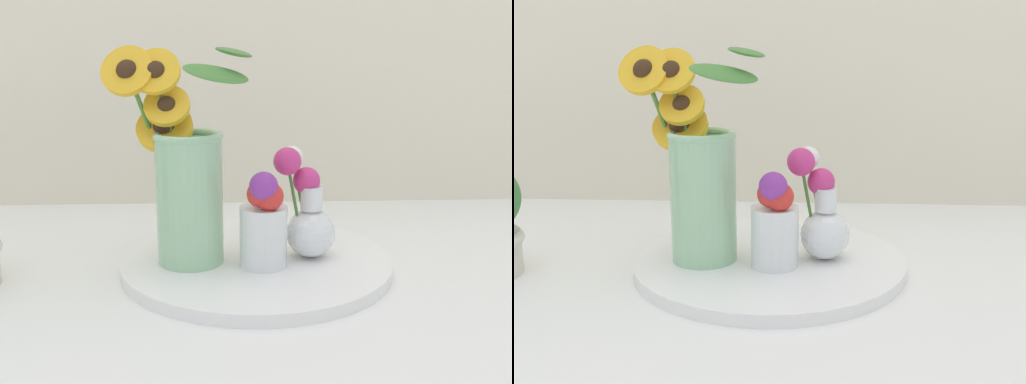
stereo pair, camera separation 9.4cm
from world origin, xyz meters
TOP-DOWN VIEW (x-y plane):
  - ground_plane at (0.00, 0.00)m, footprint 6.00×6.00m
  - serving_tray at (0.03, 0.10)m, footprint 0.43×0.43m
  - mason_jar_sunflowers at (-0.08, 0.08)m, footprint 0.24×0.18m
  - vase_small_center at (0.04, 0.05)m, footprint 0.07×0.08m
  - vase_bulb_right at (0.11, 0.10)m, footprint 0.10×0.09m

SIDE VIEW (x-z plane):
  - ground_plane at x=0.00m, z-range 0.00..0.00m
  - serving_tray at x=0.03m, z-range 0.00..0.02m
  - vase_small_center at x=0.04m, z-range 0.01..0.17m
  - vase_bulb_right at x=0.11m, z-range 0.00..0.18m
  - mason_jar_sunflowers at x=-0.08m, z-range -0.02..0.33m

